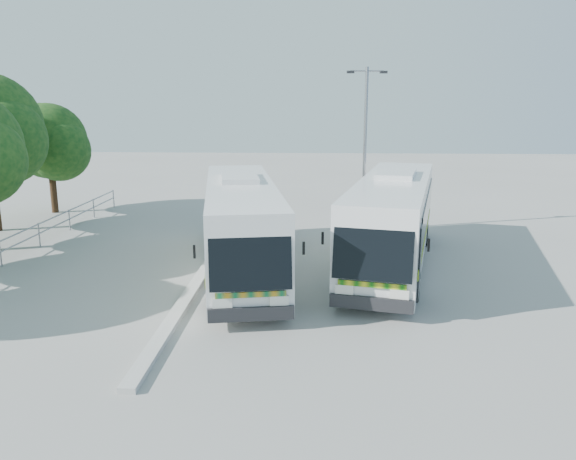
{
  "coord_description": "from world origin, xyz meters",
  "views": [
    {
      "loc": [
        1.59,
        -16.51,
        6.03
      ],
      "look_at": [
        0.73,
        1.88,
        1.77
      ],
      "focal_mm": 35.0,
      "sensor_mm": 36.0,
      "label": 1
    }
  ],
  "objects_px": {
    "coach_main": "(241,223)",
    "coach_adjacent": "(392,219)",
    "lamppost": "(365,143)",
    "tree_far_e": "(50,141)"
  },
  "relations": [
    {
      "from": "coach_main",
      "to": "coach_adjacent",
      "type": "height_order",
      "value": "coach_adjacent"
    },
    {
      "from": "lamppost",
      "to": "coach_main",
      "type": "bearing_deg",
      "value": -132.65
    },
    {
      "from": "tree_far_e",
      "to": "coach_main",
      "type": "bearing_deg",
      "value": -41.63
    },
    {
      "from": "coach_adjacent",
      "to": "lamppost",
      "type": "relative_size",
      "value": 1.58
    },
    {
      "from": "coach_adjacent",
      "to": "lamppost",
      "type": "xyz_separation_m",
      "value": [
        -0.59,
        5.79,
        2.37
      ]
    },
    {
      "from": "coach_main",
      "to": "coach_adjacent",
      "type": "bearing_deg",
      "value": -0.08
    },
    {
      "from": "tree_far_e",
      "to": "lamppost",
      "type": "xyz_separation_m",
      "value": [
        16.54,
        -3.61,
        0.26
      ]
    },
    {
      "from": "coach_adjacent",
      "to": "tree_far_e",
      "type": "bearing_deg",
      "value": 164.23
    },
    {
      "from": "coach_main",
      "to": "coach_adjacent",
      "type": "xyz_separation_m",
      "value": [
        5.5,
        0.94,
        0.03
      ]
    },
    {
      "from": "coach_main",
      "to": "lamppost",
      "type": "bearing_deg",
      "value": 44.09
    }
  ]
}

